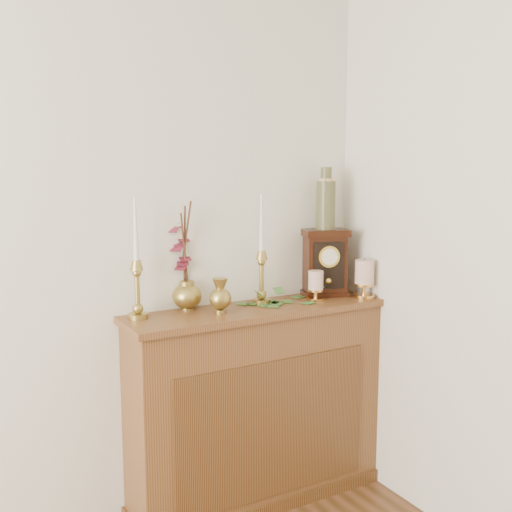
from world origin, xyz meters
TOP-DOWN VIEW (x-y plane):
  - console_shelf at (1.40, 2.10)m, footprint 1.24×0.34m
  - candlestick_left at (0.86, 2.17)m, footprint 0.08×0.08m
  - candlestick_center at (1.45, 2.15)m, footprint 0.08×0.08m
  - bud_vase at (1.20, 2.07)m, footprint 0.10×0.10m
  - ginger_jar at (1.09, 2.24)m, footprint 0.19×0.21m
  - pillar_candle_left at (1.70, 2.07)m, footprint 0.08×0.08m
  - pillar_candle_right at (1.94, 2.01)m, footprint 0.10×0.10m
  - ivy_garland at (1.59, 2.13)m, footprint 0.51×0.22m
  - mantel_clock at (1.82, 2.16)m, footprint 0.26×0.22m
  - ceramic_vase at (1.82, 2.16)m, footprint 0.09×0.09m

SIDE VIEW (x-z plane):
  - console_shelf at x=1.40m, z-range -0.03..0.90m
  - ivy_garland at x=1.59m, z-range 0.90..0.99m
  - bud_vase at x=1.20m, z-range 0.93..1.08m
  - pillar_candle_left at x=1.70m, z-range 0.93..1.09m
  - pillar_candle_right at x=1.94m, z-range 0.93..1.13m
  - mantel_clock at x=1.82m, z-range 0.93..1.25m
  - candlestick_left at x=0.86m, z-range 0.84..1.35m
  - candlestick_center at x=1.45m, z-range 0.84..1.35m
  - ginger_jar at x=1.09m, z-range 0.91..1.39m
  - ceramic_vase at x=1.82m, z-range 1.24..1.54m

